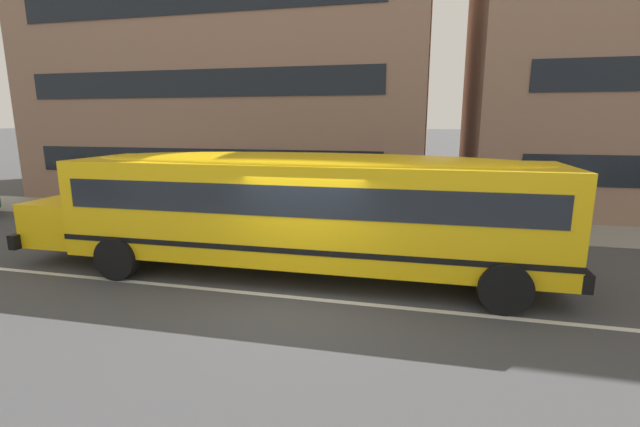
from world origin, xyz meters
name	(u,v)px	position (x,y,z in m)	size (l,w,h in m)	color
ground_plane	(302,298)	(0.00, 0.00, 0.00)	(400.00, 400.00, 0.00)	#424244
sidewalk_far	(357,222)	(0.00, 7.25, 0.01)	(120.00, 3.00, 0.01)	gray
lane_centreline	(302,298)	(0.00, 0.00, 0.00)	(110.00, 0.16, 0.01)	silver
school_bus	(296,204)	(-0.53, 1.39, 1.72)	(13.00, 3.08, 2.90)	yellow
apartment_block_far_left	(255,34)	(-7.10, 15.74, 8.25)	(18.73, 14.02, 16.50)	#93705B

